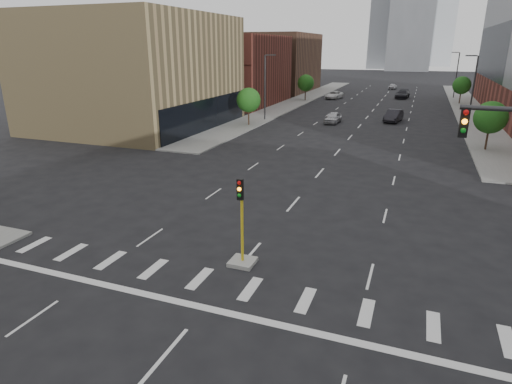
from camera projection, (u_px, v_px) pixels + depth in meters
The scene contains 19 objects.
sidewalk_left_far at pixel (299, 101), 83.49m from camera, with size 5.00×92.00×0.15m, color gray.
sidewalk_right_far at pixel (468, 108), 73.42m from camera, with size 5.00×92.00×0.15m, color gray.
building_left_mid at pixel (138, 72), 55.37m from camera, with size 20.00×24.00×14.00m, color tan.
building_left_far_a at pixel (223, 70), 78.70m from camera, with size 20.00×22.00×12.00m, color brown.
building_left_far_b at pixel (269, 63), 101.55m from camera, with size 20.00×24.00×13.00m, color brown.
tower_mid at pixel (413, 17), 182.89m from camera, with size 18.00×18.00×44.00m, color slate.
median_traffic_signal at pixel (242, 246), 20.61m from camera, with size 1.20×1.20×4.40m.
streetlight_right_a at pixel (473, 88), 55.55m from camera, with size 1.60×0.22×9.07m.
streetlight_right_b at pixel (456, 73), 86.52m from camera, with size 1.60×0.22×9.07m.
streetlight_left at pixel (266, 85), 60.13m from camera, with size 1.60×0.22×9.07m.
tree_left_near at pixel (249, 100), 56.42m from camera, with size 3.20×3.20×4.85m.
tree_left_far at pixel (306, 83), 82.97m from camera, with size 3.20×3.20×4.85m.
tree_right_near at pixel (491, 117), 42.59m from camera, with size 3.20×3.20×4.85m.
tree_right_far at pixel (462, 85), 77.99m from camera, with size 3.20×3.20×4.85m.
car_near_left at pixel (333, 118), 59.28m from camera, with size 1.76×4.38×1.49m, color #AAA9AE.
car_mid_right at pixel (394, 116), 60.22m from camera, with size 1.79×5.12×1.69m, color black.
car_far_left at pixel (334, 95), 87.09m from camera, with size 2.50×5.43×1.51m, color silver.
car_deep_right at pixel (402, 94), 87.61m from camera, with size 2.35×5.78×1.68m, color black.
car_distant at pixel (393, 86), 106.25m from camera, with size 1.66×4.14×1.41m, color #B1B1B5.
Camera 1 is at (7.25, -8.25, 10.10)m, focal length 30.00 mm.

